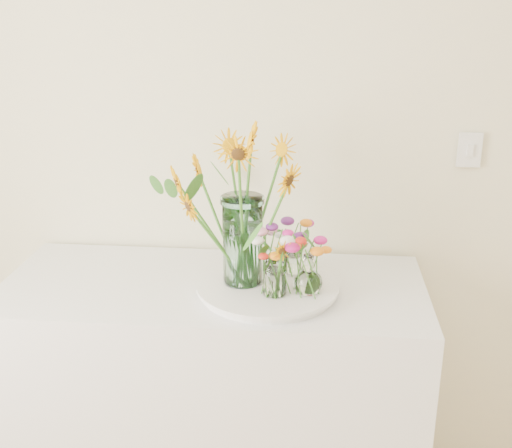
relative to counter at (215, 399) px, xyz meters
name	(u,v)px	position (x,y,z in m)	size (l,w,h in m)	color
counter	(215,399)	(0.00, 0.00, 0.00)	(1.40, 0.60, 0.90)	white
tray	(268,289)	(0.19, -0.05, 0.46)	(0.43, 0.43, 0.03)	white
mason_jar	(243,240)	(0.11, -0.04, 0.62)	(0.13, 0.13, 0.29)	#B1E7E6
sunflower_bouquet	(242,204)	(0.11, -0.04, 0.74)	(0.71, 0.71, 0.53)	#EDA104
small_vase_a	(275,277)	(0.21, -0.12, 0.54)	(0.07, 0.07, 0.13)	white
wildflower_posy_a	(275,263)	(0.21, -0.12, 0.58)	(0.19, 0.19, 0.22)	orange
small_vase_b	(308,275)	(0.32, -0.10, 0.54)	(0.09, 0.09, 0.13)	white
wildflower_posy_b	(309,261)	(0.32, -0.10, 0.58)	(0.21, 0.21, 0.22)	orange
small_vase_c	(293,259)	(0.26, 0.05, 0.53)	(0.06, 0.06, 0.10)	white
wildflower_posy_c	(293,247)	(0.26, 0.05, 0.57)	(0.21, 0.21, 0.19)	orange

